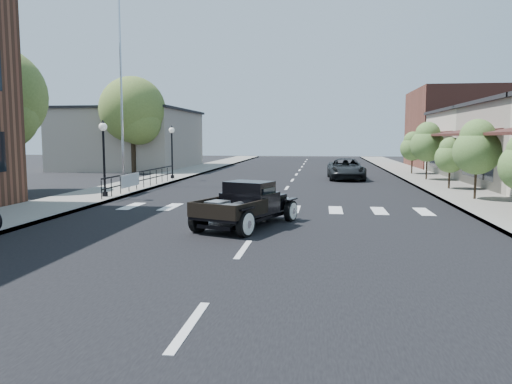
# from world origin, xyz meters

# --- Properties ---
(ground) EXTENTS (120.00, 120.00, 0.00)m
(ground) POSITION_xyz_m (0.00, 0.00, 0.00)
(ground) COLOR black
(ground) RESTS_ON ground
(road) EXTENTS (14.00, 80.00, 0.02)m
(road) POSITION_xyz_m (0.00, 15.00, 0.01)
(road) COLOR black
(road) RESTS_ON ground
(road_markings) EXTENTS (12.00, 60.00, 0.06)m
(road_markings) POSITION_xyz_m (0.00, 10.00, 0.00)
(road_markings) COLOR silver
(road_markings) RESTS_ON ground
(sidewalk_left) EXTENTS (3.00, 80.00, 0.15)m
(sidewalk_left) POSITION_xyz_m (-8.50, 15.00, 0.07)
(sidewalk_left) COLOR gray
(sidewalk_left) RESTS_ON ground
(sidewalk_right) EXTENTS (3.00, 80.00, 0.15)m
(sidewalk_right) POSITION_xyz_m (8.50, 15.00, 0.07)
(sidewalk_right) COLOR gray
(sidewalk_right) RESTS_ON ground
(low_building_left) EXTENTS (10.00, 12.00, 5.00)m
(low_building_left) POSITION_xyz_m (-15.00, 28.00, 2.50)
(low_building_left) COLOR #A09486
(low_building_left) RESTS_ON ground
(far_building_right) EXTENTS (11.00, 10.00, 7.00)m
(far_building_right) POSITION_xyz_m (15.50, 32.00, 3.50)
(far_building_right) COLOR brown
(far_building_right) RESTS_ON ground
(railing) EXTENTS (0.08, 10.00, 1.00)m
(railing) POSITION_xyz_m (-7.30, 10.00, 0.65)
(railing) COLOR black
(railing) RESTS_ON sidewalk_left
(banner) EXTENTS (0.04, 2.20, 0.60)m
(banner) POSITION_xyz_m (-7.22, 8.00, 0.45)
(banner) COLOR silver
(banner) RESTS_ON sidewalk_left
(lamp_post_b) EXTENTS (0.36, 0.36, 3.35)m
(lamp_post_b) POSITION_xyz_m (-7.60, 6.00, 1.82)
(lamp_post_b) COLOR black
(lamp_post_b) RESTS_ON sidewalk_left
(lamp_post_c) EXTENTS (0.36, 0.36, 3.35)m
(lamp_post_c) POSITION_xyz_m (-7.60, 16.00, 1.82)
(lamp_post_c) COLOR black
(lamp_post_c) RESTS_ON sidewalk_left
(flagpole) EXTENTS (0.12, 0.12, 11.31)m
(flagpole) POSITION_xyz_m (-9.20, 12.00, 5.80)
(flagpole) COLOR silver
(flagpole) RESTS_ON sidewalk_left
(big_tree_far) EXTENTS (5.01, 5.01, 7.35)m
(big_tree_far) POSITION_xyz_m (-12.50, 22.00, 3.68)
(big_tree_far) COLOR #576D2F
(big_tree_far) RESTS_ON ground
(small_tree_b) EXTENTS (1.94, 1.94, 3.23)m
(small_tree_b) POSITION_xyz_m (8.30, 7.24, 1.76)
(small_tree_b) COLOR #4C7033
(small_tree_b) RESTS_ON sidewalk_right
(small_tree_c) EXTENTS (1.50, 1.50, 2.51)m
(small_tree_c) POSITION_xyz_m (8.30, 11.62, 1.40)
(small_tree_c) COLOR #4C7033
(small_tree_c) RESTS_ON sidewalk_right
(small_tree_d) EXTENTS (2.05, 2.05, 3.41)m
(small_tree_d) POSITION_xyz_m (8.30, 17.26, 1.86)
(small_tree_d) COLOR #4C7033
(small_tree_d) RESTS_ON sidewalk_right
(small_tree_e) EXTENTS (1.74, 1.74, 2.90)m
(small_tree_e) POSITION_xyz_m (8.30, 22.38, 1.60)
(small_tree_e) COLOR #4C7033
(small_tree_e) RESTS_ON sidewalk_right
(hotrod_pickup) EXTENTS (3.28, 4.53, 1.43)m
(hotrod_pickup) POSITION_xyz_m (-0.40, 0.13, 0.71)
(hotrod_pickup) COLOR black
(hotrod_pickup) RESTS_ON ground
(second_car) EXTENTS (2.40, 4.95, 1.36)m
(second_car) POSITION_xyz_m (3.42, 18.11, 0.68)
(second_car) COLOR black
(second_car) RESTS_ON ground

